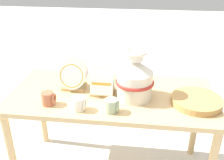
{
  "coord_description": "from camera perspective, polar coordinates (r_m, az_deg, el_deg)",
  "views": [
    {
      "loc": [
        0.21,
        -1.65,
        1.66
      ],
      "look_at": [
        0.0,
        0.0,
        0.85
      ],
      "focal_mm": 42.0,
      "sensor_mm": 36.0,
      "label": 1
    }
  ],
  "objects": [
    {
      "name": "wicker_charger_stack",
      "position": [
        1.86,
        17.93,
        -4.33
      ],
      "size": [
        0.34,
        0.34,
        0.04
      ],
      "color": "tan",
      "rests_on": "display_table"
    },
    {
      "name": "display_table",
      "position": [
        1.95,
        0.0,
        -5.28
      ],
      "size": [
        1.48,
        0.7,
        0.74
      ],
      "color": "tan",
      "rests_on": "ground_plane"
    },
    {
      "name": "mug_sage_glaze",
      "position": [
        1.67,
        -0.01,
        -5.61
      ],
      "size": [
        0.09,
        0.08,
        0.09
      ],
      "color": "#9EB28E",
      "rests_on": "display_table"
    },
    {
      "name": "ceramic_vase",
      "position": [
        1.8,
        5.01,
        0.4
      ],
      "size": [
        0.27,
        0.27,
        0.35
      ],
      "color": "silver",
      "rests_on": "display_table"
    },
    {
      "name": "mug_cream_glaze",
      "position": [
        1.71,
        -7.2,
        -5.15
      ],
      "size": [
        0.09,
        0.08,
        0.09
      ],
      "color": "silver",
      "rests_on": "display_table"
    },
    {
      "name": "dish_rack_square_plates",
      "position": [
        1.88,
        -2.04,
        -0.99
      ],
      "size": [
        0.17,
        0.16,
        0.18
      ],
      "color": "tan",
      "rests_on": "display_table"
    },
    {
      "name": "mug_terracotta_glaze",
      "position": [
        1.8,
        -13.66,
        -3.93
      ],
      "size": [
        0.09,
        0.08,
        0.09
      ],
      "color": "#B76647",
      "rests_on": "display_table"
    },
    {
      "name": "dish_rack_round_plates",
      "position": [
        1.96,
        -8.39,
        0.81
      ],
      "size": [
        0.2,
        0.17,
        0.22
      ],
      "color": "tan",
      "rests_on": "display_table"
    }
  ]
}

